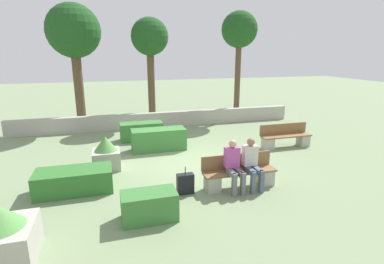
# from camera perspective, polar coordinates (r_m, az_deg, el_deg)

# --- Properties ---
(ground_plane) EXTENTS (60.00, 60.00, 0.00)m
(ground_plane) POSITION_cam_1_polar(r_m,az_deg,el_deg) (9.88, -0.52, -5.87)
(ground_plane) COLOR gray
(perimeter_wall) EXTENTS (13.52, 0.30, 0.71)m
(perimeter_wall) POSITION_cam_1_polar(r_m,az_deg,el_deg) (14.58, -5.98, 2.37)
(perimeter_wall) COLOR #ADA89E
(perimeter_wall) RESTS_ON ground_plane
(bench_front) EXTENTS (2.00, 0.49, 0.87)m
(bench_front) POSITION_cam_1_polar(r_m,az_deg,el_deg) (8.18, 8.95, -8.03)
(bench_front) COLOR brown
(bench_front) RESTS_ON ground_plane
(bench_left_side) EXTENTS (1.99, 0.48, 0.87)m
(bench_left_side) POSITION_cam_1_polar(r_m,az_deg,el_deg) (11.94, 17.37, -1.13)
(bench_left_side) COLOR brown
(bench_left_side) RESTS_ON ground_plane
(person_seated_man) EXTENTS (0.38, 0.63, 1.34)m
(person_seated_man) POSITION_cam_1_polar(r_m,az_deg,el_deg) (7.82, 7.95, -5.94)
(person_seated_man) COLOR slate
(person_seated_man) RESTS_ON ground_plane
(person_seated_woman) EXTENTS (0.38, 0.63, 1.35)m
(person_seated_woman) POSITION_cam_1_polar(r_m,az_deg,el_deg) (8.03, 11.35, -5.46)
(person_seated_woman) COLOR #515B70
(person_seated_woman) RESTS_ON ground_plane
(hedge_block_near_left) EXTENTS (1.96, 0.74, 0.80)m
(hedge_block_near_left) POSITION_cam_1_polar(r_m,az_deg,el_deg) (11.10, -6.36, -1.42)
(hedge_block_near_left) COLOR #3D7A38
(hedge_block_near_left) RESTS_ON ground_plane
(hedge_block_near_right) EXTENTS (1.70, 0.70, 0.73)m
(hedge_block_near_right) POSITION_cam_1_polar(r_m,az_deg,el_deg) (12.49, -9.62, 0.14)
(hedge_block_near_right) COLOR #3D7A38
(hedge_block_near_right) RESTS_ON ground_plane
(hedge_block_mid_left) EXTENTS (1.91, 0.89, 0.60)m
(hedge_block_mid_left) POSITION_cam_1_polar(r_m,az_deg,el_deg) (8.42, -21.50, -8.61)
(hedge_block_mid_left) COLOR #33702D
(hedge_block_mid_left) RESTS_ON ground_plane
(hedge_block_mid_right) EXTENTS (1.19, 0.63, 0.63)m
(hedge_block_mid_right) POSITION_cam_1_polar(r_m,az_deg,el_deg) (6.70, -8.14, -13.74)
(hedge_block_mid_right) COLOR #3D7A38
(hedge_block_mid_right) RESTS_ON ground_plane
(planter_corner_left) EXTENTS (0.82, 0.82, 1.04)m
(planter_corner_left) POSITION_cam_1_polar(r_m,az_deg,el_deg) (9.64, -16.04, -4.01)
(planter_corner_left) COLOR #ADA89E
(planter_corner_left) RESTS_ON ground_plane
(planter_corner_right) EXTENTS (1.08, 1.08, 1.06)m
(planter_corner_right) POSITION_cam_1_polar(r_m,az_deg,el_deg) (6.31, -32.67, -16.41)
(planter_corner_right) COLOR #ADA89E
(planter_corner_right) RESTS_ON ground_plane
(suitcase) EXTENTS (0.43, 0.20, 0.73)m
(suitcase) POSITION_cam_1_polar(r_m,az_deg,el_deg) (7.76, -1.28, -9.81)
(suitcase) COLOR black
(suitcase) RESTS_ON ground_plane
(tree_leftmost) EXTENTS (2.38, 2.38, 5.63)m
(tree_leftmost) POSITION_cam_1_polar(r_m,az_deg,el_deg) (14.97, -21.62, 17.04)
(tree_leftmost) COLOR brown
(tree_leftmost) RESTS_ON ground_plane
(tree_center_left) EXTENTS (1.78, 1.78, 5.13)m
(tree_center_left) POSITION_cam_1_polar(r_m,az_deg,el_deg) (15.05, -8.04, 16.91)
(tree_center_left) COLOR brown
(tree_center_left) RESTS_ON ground_plane
(tree_center_right) EXTENTS (1.84, 1.84, 5.55)m
(tree_center_right) POSITION_cam_1_polar(r_m,az_deg,el_deg) (16.27, 8.99, 18.24)
(tree_center_right) COLOR brown
(tree_center_right) RESTS_ON ground_plane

